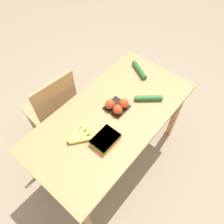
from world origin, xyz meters
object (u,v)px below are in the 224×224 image
Objects in this scene: banana_bunch at (77,136)px; cucumber_near at (139,70)px; tomato_pack at (117,106)px; chair at (54,110)px; cucumber_far at (148,98)px; carrot_bag at (105,139)px.

banana_bunch is 0.80× the size of cucumber_near.
tomato_pack is 0.46m from cucumber_near.
banana_bunch is 1.06× the size of tomato_pack.
chair reaches higher than cucumber_far.
carrot_bag reaches higher than cucumber_near.
cucumber_far is (0.61, -0.19, 0.01)m from banana_bunch.
banana_bunch is 0.20m from carrot_bag.
cucumber_near is at bearing 48.97° from cucumber_far.
banana_bunch is at bearing -175.71° from cucumber_near.
carrot_bag is (-0.04, -0.68, 0.29)m from chair.
cucumber_near is (0.45, 0.11, -0.02)m from tomato_pack.
carrot_bag is 0.98× the size of cucumber_far.
tomato_pack reaches higher than cucumber_far.
chair is at bearing 86.56° from carrot_bag.
cucumber_far reaches higher than banana_bunch.
chair is 0.60m from banana_bunch.
carrot_bag reaches higher than banana_bunch.
tomato_pack is 0.85× the size of carrot_bag.
tomato_pack is (0.38, -0.05, 0.02)m from banana_bunch.
banana_bunch is at bearing 78.89° from chair.
chair reaches higher than tomato_pack.
carrot_bag is 0.76m from cucumber_near.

